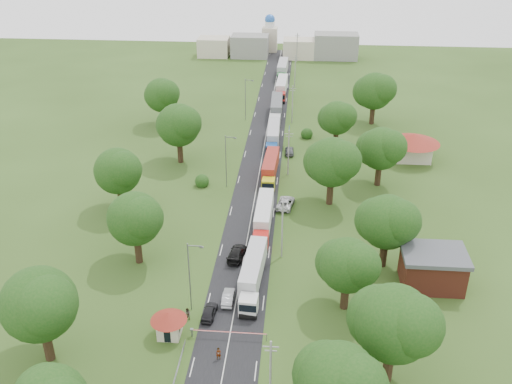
# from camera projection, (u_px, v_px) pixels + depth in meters

# --- Properties ---
(ground) EXTENTS (260.00, 260.00, 0.00)m
(ground) POSITION_uv_depth(u_px,v_px,m) (249.00, 230.00, 90.41)
(ground) COLOR #2C4617
(ground) RESTS_ON ground
(road) EXTENTS (8.00, 200.00, 0.04)m
(road) POSITION_uv_depth(u_px,v_px,m) (259.00, 176.00, 108.09)
(road) COLOR black
(road) RESTS_ON ground
(boom_barrier) EXTENTS (9.22, 0.35, 1.18)m
(boom_barrier) POSITION_uv_depth(u_px,v_px,m) (218.00, 332.00, 67.99)
(boom_barrier) COLOR slate
(boom_barrier) RESTS_ON ground
(guard_booth) EXTENTS (4.40, 4.40, 3.45)m
(guard_booth) POSITION_uv_depth(u_px,v_px,m) (169.00, 321.00, 67.83)
(guard_booth) COLOR beige
(guard_booth) RESTS_ON ground
(info_sign) EXTENTS (0.12, 3.10, 4.10)m
(info_sign) POSITION_uv_depth(u_px,v_px,m) (289.00, 133.00, 119.59)
(info_sign) COLOR slate
(info_sign) RESTS_ON ground
(pole_0) EXTENTS (1.60, 0.24, 9.00)m
(pole_0) POSITION_uv_depth(u_px,v_px,m) (270.00, 374.00, 56.89)
(pole_0) COLOR gray
(pole_0) RESTS_ON ground
(pole_1) EXTENTS (1.60, 0.24, 9.00)m
(pole_1) POSITION_uv_depth(u_px,v_px,m) (282.00, 229.00, 81.65)
(pole_1) COLOR gray
(pole_1) RESTS_ON ground
(pole_2) EXTENTS (1.60, 0.24, 9.00)m
(pole_2) POSITION_uv_depth(u_px,v_px,m) (289.00, 152.00, 106.41)
(pole_2) COLOR gray
(pole_2) RESTS_ON ground
(pole_3) EXTENTS (1.60, 0.24, 9.00)m
(pole_3) POSITION_uv_depth(u_px,v_px,m) (292.00, 104.00, 131.17)
(pole_3) COLOR gray
(pole_3) RESTS_ON ground
(pole_4) EXTENTS (1.60, 0.24, 9.00)m
(pole_4) POSITION_uv_depth(u_px,v_px,m) (295.00, 71.00, 155.93)
(pole_4) COLOR gray
(pole_4) RESTS_ON ground
(pole_5) EXTENTS (1.60, 0.24, 9.00)m
(pole_5) POSITION_uv_depth(u_px,v_px,m) (297.00, 47.00, 180.69)
(pole_5) COLOR gray
(pole_5) RESTS_ON ground
(lamp_0) EXTENTS (2.03, 0.22, 10.00)m
(lamp_0) POSITION_uv_depth(u_px,v_px,m) (190.00, 274.00, 70.56)
(lamp_0) COLOR slate
(lamp_0) RESTS_ON ground
(lamp_1) EXTENTS (2.03, 0.22, 10.00)m
(lamp_1) POSITION_uv_depth(u_px,v_px,m) (227.00, 159.00, 101.50)
(lamp_1) COLOR slate
(lamp_1) RESTS_ON ground
(lamp_2) EXTENTS (2.03, 0.22, 10.00)m
(lamp_2) POSITION_uv_depth(u_px,v_px,m) (246.00, 97.00, 132.45)
(lamp_2) COLOR slate
(lamp_2) RESTS_ON ground
(tree_0) EXTENTS (8.80, 8.80, 11.07)m
(tree_0) POSITION_uv_depth(u_px,v_px,m) (339.00, 381.00, 52.73)
(tree_0) COLOR #382616
(tree_0) RESTS_ON ground
(tree_1) EXTENTS (9.60, 9.60, 12.05)m
(tree_1) POSITION_uv_depth(u_px,v_px,m) (394.00, 322.00, 59.09)
(tree_1) COLOR #382616
(tree_1) RESTS_ON ground
(tree_2) EXTENTS (8.00, 8.00, 10.10)m
(tree_2) POSITION_uv_depth(u_px,v_px,m) (347.00, 265.00, 70.55)
(tree_2) COLOR #382616
(tree_2) RESTS_ON ground
(tree_3) EXTENTS (8.80, 8.80, 11.07)m
(tree_3) POSITION_uv_depth(u_px,v_px,m) (387.00, 221.00, 78.67)
(tree_3) COLOR #382616
(tree_3) RESTS_ON ground
(tree_4) EXTENTS (9.60, 9.60, 12.05)m
(tree_4) POSITION_uv_depth(u_px,v_px,m) (332.00, 162.00, 94.83)
(tree_4) COLOR #382616
(tree_4) RESTS_ON ground
(tree_5) EXTENTS (8.80, 8.80, 11.07)m
(tree_5) POSITION_uv_depth(u_px,v_px,m) (381.00, 148.00, 101.52)
(tree_5) COLOR #382616
(tree_5) RESTS_ON ground
(tree_6) EXTENTS (8.00, 8.00, 10.10)m
(tree_6) POSITION_uv_depth(u_px,v_px,m) (337.00, 118.00, 117.34)
(tree_6) COLOR #382616
(tree_6) RESTS_ON ground
(tree_7) EXTENTS (9.60, 9.60, 12.05)m
(tree_7) POSITION_uv_depth(u_px,v_px,m) (374.00, 91.00, 129.39)
(tree_7) COLOR #382616
(tree_7) RESTS_ON ground
(tree_9) EXTENTS (9.60, 9.60, 12.05)m
(tree_9) POSITION_uv_depth(u_px,v_px,m) (39.00, 303.00, 61.88)
(tree_9) COLOR #382616
(tree_9) RESTS_ON ground
(tree_10) EXTENTS (8.80, 8.80, 11.07)m
(tree_10) POSITION_uv_depth(u_px,v_px,m) (135.00, 218.00, 79.47)
(tree_10) COLOR #382616
(tree_10) RESTS_ON ground
(tree_11) EXTENTS (8.80, 8.80, 11.07)m
(tree_11) POSITION_uv_depth(u_px,v_px,m) (118.00, 171.00, 93.25)
(tree_11) COLOR #382616
(tree_11) RESTS_ON ground
(tree_12) EXTENTS (9.60, 9.60, 12.05)m
(tree_12) POSITION_uv_depth(u_px,v_px,m) (179.00, 125.00, 110.22)
(tree_12) COLOR #382616
(tree_12) RESTS_ON ground
(tree_13) EXTENTS (8.80, 8.80, 11.07)m
(tree_13) POSITION_uv_depth(u_px,v_px,m) (162.00, 95.00, 128.77)
(tree_13) COLOR #382616
(tree_13) RESTS_ON ground
(house_brick) EXTENTS (8.60, 6.60, 5.20)m
(house_brick) POSITION_uv_depth(u_px,v_px,m) (432.00, 268.00, 76.66)
(house_brick) COLOR maroon
(house_brick) RESTS_ON ground
(house_cream) EXTENTS (10.08, 10.08, 5.80)m
(house_cream) POSITION_uv_depth(u_px,v_px,m) (413.00, 143.00, 113.05)
(house_cream) COLOR beige
(house_cream) RESTS_ON ground
(distant_town) EXTENTS (52.00, 8.00, 8.00)m
(distant_town) POSITION_uv_depth(u_px,v_px,m) (282.00, 47.00, 186.02)
(distant_town) COLOR gray
(distant_town) RESTS_ON ground
(church) EXTENTS (5.00, 5.00, 12.30)m
(church) POSITION_uv_depth(u_px,v_px,m) (270.00, 35.00, 192.56)
(church) COLOR beige
(church) RESTS_ON ground
(truck_0) EXTENTS (3.09, 14.00, 3.86)m
(truck_0) POSITION_uv_depth(u_px,v_px,m) (253.00, 273.00, 76.60)
(truck_0) COLOR silver
(truck_0) RESTS_ON ground
(truck_1) EXTENTS (2.52, 13.95, 3.87)m
(truck_1) POSITION_uv_depth(u_px,v_px,m) (264.00, 217.00, 90.04)
(truck_1) COLOR red
(truck_1) RESTS_ON ground
(truck_2) EXTENTS (2.76, 13.62, 3.77)m
(truck_2) POSITION_uv_depth(u_px,v_px,m) (270.00, 168.00, 106.37)
(truck_2) COLOR gold
(truck_2) RESTS_ON ground
(truck_3) EXTENTS (2.62, 13.99, 3.87)m
(truck_3) POSITION_uv_depth(u_px,v_px,m) (273.00, 136.00, 120.56)
(truck_3) COLOR navy
(truck_3) RESTS_ON ground
(truck_4) EXTENTS (2.86, 15.08, 4.18)m
(truck_4) POSITION_uv_depth(u_px,v_px,m) (276.00, 108.00, 135.69)
(truck_4) COLOR silver
(truck_4) RESTS_ON ground
(truck_5) EXTENTS (2.81, 14.51, 4.01)m
(truck_5) POSITION_uv_depth(u_px,v_px,m) (282.00, 88.00, 150.74)
(truck_5) COLOR red
(truck_5) RESTS_ON ground
(truck_6) EXTENTS (2.87, 15.05, 4.17)m
(truck_6) POSITION_uv_depth(u_px,v_px,m) (282.00, 70.00, 166.15)
(truck_6) COLOR #286C32
(truck_6) RESTS_ON ground
(car_lane_front) EXTENTS (1.92, 4.09, 1.35)m
(car_lane_front) POSITION_uv_depth(u_px,v_px,m) (209.00, 312.00, 71.64)
(car_lane_front) COLOR black
(car_lane_front) RESTS_ON ground
(car_lane_mid) EXTENTS (1.43, 4.05, 1.33)m
(car_lane_mid) POSITION_uv_depth(u_px,v_px,m) (228.00, 297.00, 74.26)
(car_lane_mid) COLOR #A0A2A8
(car_lane_mid) RESTS_ON ground
(car_lane_rear) EXTENTS (2.87, 5.60, 1.55)m
(car_lane_rear) POSITION_uv_depth(u_px,v_px,m) (237.00, 253.00, 83.23)
(car_lane_rear) COLOR black
(car_lane_rear) RESTS_ON ground
(car_verge_near) EXTENTS (3.39, 5.83, 1.53)m
(car_verge_near) POSITION_uv_depth(u_px,v_px,m) (285.00, 203.00, 96.96)
(car_verge_near) COLOR silver
(car_verge_near) RESTS_ON ground
(car_verge_far) EXTENTS (1.95, 4.42, 1.48)m
(car_verge_far) POSITION_uv_depth(u_px,v_px,m) (290.00, 151.00, 116.92)
(car_verge_far) COLOR #5B5F63
(car_verge_far) RESTS_ON ground
(pedestrian_near) EXTENTS (0.65, 0.49, 1.61)m
(pedestrian_near) POSITION_uv_depth(u_px,v_px,m) (219.00, 354.00, 64.89)
(pedestrian_near) COLOR gray
(pedestrian_near) RESTS_ON ground
(pedestrian_booth) EXTENTS (1.03, 0.99, 1.67)m
(pedestrian_booth) POSITION_uv_depth(u_px,v_px,m) (188.00, 314.00, 70.98)
(pedestrian_booth) COLOR gray
(pedestrian_booth) RESTS_ON ground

